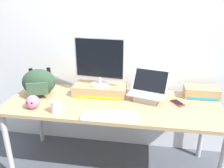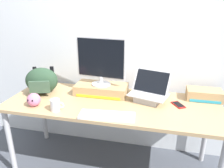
{
  "view_description": "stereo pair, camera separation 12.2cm",
  "coord_description": "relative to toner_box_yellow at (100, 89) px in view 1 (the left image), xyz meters",
  "views": [
    {
      "loc": [
        0.29,
        -1.8,
        1.61
      ],
      "look_at": [
        0.0,
        0.0,
        0.92
      ],
      "focal_mm": 34.58,
      "sensor_mm": 36.0,
      "label": 1
    },
    {
      "loc": [
        0.41,
        -1.77,
        1.61
      ],
      "look_at": [
        0.0,
        0.0,
        0.92
      ],
      "focal_mm": 34.58,
      "sensor_mm": 36.0,
      "label": 2
    }
  ],
  "objects": [
    {
      "name": "open_laptop",
      "position": [
        0.48,
        -0.06,
        0.01
      ],
      "size": [
        0.4,
        0.33,
        0.28
      ],
      "rotation": [
        0.0,
        0.0,
        -0.29
      ],
      "color": "#ADADB2",
      "rests_on": "desk"
    },
    {
      "name": "toner_box_cyan",
      "position": [
        0.99,
        0.09,
        0.0
      ],
      "size": [
        0.32,
        0.18,
        0.1
      ],
      "color": "tan",
      "rests_on": "desk"
    },
    {
      "name": "ground_plane",
      "position": [
        0.15,
        -0.17,
        -0.79
      ],
      "size": [
        20.0,
        20.0,
        0.0
      ],
      "primitive_type": "plane",
      "color": "#474C56"
    },
    {
      "name": "desktop_monitor",
      "position": [
        -0.0,
        -0.0,
        0.29
      ],
      "size": [
        0.49,
        0.19,
        0.47
      ],
      "rotation": [
        0.0,
        0.0,
        -0.13
      ],
      "color": "silver",
      "rests_on": "toner_box_yellow"
    },
    {
      "name": "messenger_backpack",
      "position": [
        -0.59,
        -0.11,
        0.08
      ],
      "size": [
        0.36,
        0.3,
        0.26
      ],
      "rotation": [
        0.0,
        0.0,
        0.31
      ],
      "color": "#28422D",
      "rests_on": "desk"
    },
    {
      "name": "cell_phone",
      "position": [
        0.75,
        -0.1,
        -0.04
      ],
      "size": [
        0.13,
        0.15,
        0.01
      ],
      "rotation": [
        0.0,
        0.0,
        0.53
      ],
      "color": "red",
      "rests_on": "desk"
    },
    {
      "name": "toner_box_yellow",
      "position": [
        0.0,
        0.0,
        0.0
      ],
      "size": [
        0.52,
        0.26,
        0.1
      ],
      "color": "tan",
      "rests_on": "desk"
    },
    {
      "name": "external_keyboard",
      "position": [
        0.17,
        -0.45,
        -0.04
      ],
      "size": [
        0.46,
        0.19,
        0.02
      ],
      "rotation": [
        0.0,
        0.0,
        0.09
      ],
      "color": "white",
      "rests_on": "desk"
    },
    {
      "name": "back_wall",
      "position": [
        0.15,
        0.3,
        0.51
      ],
      "size": [
        7.0,
        0.1,
        2.6
      ],
      "primitive_type": "cube",
      "color": "silver",
      "rests_on": "ground"
    },
    {
      "name": "plush_toy",
      "position": [
        -0.51,
        -0.4,
        0.01
      ],
      "size": [
        0.12,
        0.12,
        0.12
      ],
      "color": "#CC7099",
      "rests_on": "desk"
    },
    {
      "name": "coffee_mug",
      "position": [
        -0.28,
        -0.44,
        0.0
      ],
      "size": [
        0.12,
        0.08,
        0.1
      ],
      "color": "silver",
      "rests_on": "desk"
    },
    {
      "name": "desk",
      "position": [
        0.15,
        -0.17,
        -0.12
      ],
      "size": [
        1.97,
        0.74,
        0.74
      ],
      "color": "tan",
      "rests_on": "ground"
    }
  ]
}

